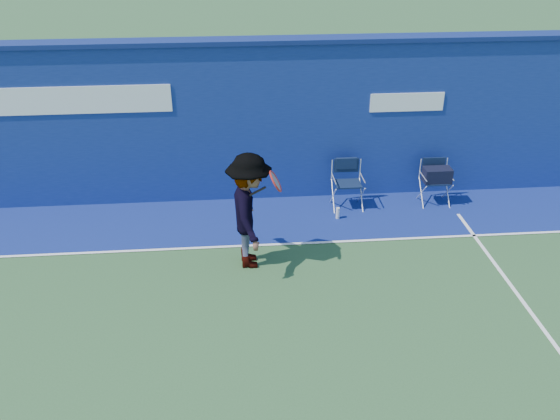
{
  "coord_description": "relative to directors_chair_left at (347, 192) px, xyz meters",
  "views": [
    {
      "loc": [
        0.31,
        -5.48,
        5.32
      ],
      "look_at": [
        1.01,
        2.6,
        1.0
      ],
      "focal_mm": 38.0,
      "sensor_mm": 36.0,
      "label": 1
    }
  ],
  "objects": [
    {
      "name": "tennis_player",
      "position": [
        -1.92,
        -1.83,
        0.65
      ],
      "size": [
        0.89,
        1.26,
        1.91
      ],
      "color": "#EA4738",
      "rests_on": "ground"
    },
    {
      "name": "ground",
      "position": [
        -2.46,
        -4.51,
        -0.31
      ],
      "size": [
        80.0,
        80.0,
        0.0
      ],
      "primitive_type": "plane",
      "color": "#2C512B",
      "rests_on": "ground"
    },
    {
      "name": "water_bottle",
      "position": [
        -0.25,
        -0.47,
        -0.19
      ],
      "size": [
        0.07,
        0.07,
        0.22
      ],
      "primitive_type": "cylinder",
      "color": "silver",
      "rests_on": "ground"
    },
    {
      "name": "directors_chair_right",
      "position": [
        1.72,
        0.0,
        0.06
      ],
      "size": [
        0.52,
        0.46,
        0.87
      ],
      "color": "silver",
      "rests_on": "ground"
    },
    {
      "name": "out_of_bounds_strip",
      "position": [
        -2.46,
        -0.41,
        -0.3
      ],
      "size": [
        24.0,
        1.8,
        0.01
      ],
      "primitive_type": "cube",
      "color": "navy",
      "rests_on": "ground"
    },
    {
      "name": "directors_chair_left",
      "position": [
        0.0,
        0.0,
        0.0
      ],
      "size": [
        0.55,
        0.51,
        0.92
      ],
      "color": "silver",
      "rests_on": "ground"
    },
    {
      "name": "court_lines",
      "position": [
        -2.46,
        -3.91,
        -0.29
      ],
      "size": [
        24.0,
        12.0,
        0.01
      ],
      "color": "white",
      "rests_on": "out_of_bounds_strip"
    },
    {
      "name": "stadium_wall",
      "position": [
        -2.46,
        0.69,
        1.25
      ],
      "size": [
        24.0,
        0.5,
        3.08
      ],
      "color": "navy",
      "rests_on": "ground"
    }
  ]
}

